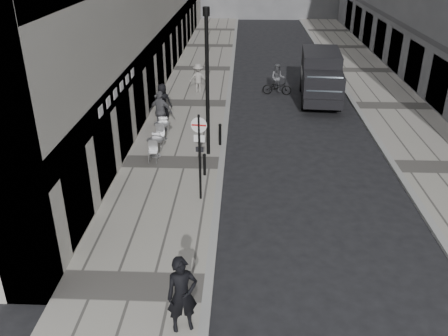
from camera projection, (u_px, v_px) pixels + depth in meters
The scene contains 15 objects.
sidewalk at pixel (192, 104), 26.30m from camera, with size 4.00×60.00×0.12m, color gray.
far_sidewalk at pixel (392, 107), 25.89m from camera, with size 4.00×60.00×0.12m, color gray.
walking_man at pixel (182, 295), 10.77m from camera, with size 0.72×0.47×1.98m, color black.
sign_post at pixel (199, 146), 15.84m from camera, with size 0.54×0.12×3.12m.
lamppost at pixel (207, 77), 18.69m from camera, with size 0.27×0.27×5.98m.
bollard_near at pixel (220, 135), 20.81m from camera, with size 0.12×0.12×0.93m, color black.
bollard_far at pixel (205, 165), 18.17m from camera, with size 0.11×0.11×0.84m, color black.
panel_van at pixel (321, 74), 26.54m from camera, with size 2.49×5.71×2.62m.
cyclist at pixel (277, 83), 27.73m from camera, with size 1.75×0.78×1.82m.
pedestrian_a at pixel (161, 112), 22.04m from camera, with size 1.14×0.48×1.95m, color #525156.
pedestrian_b at pixel (198, 78), 27.71m from camera, with size 1.09×0.62×1.68m, color gray.
pedestrian_c at pixel (163, 101), 23.75m from camera, with size 0.86×0.56×1.76m, color black.
cafe_table_near at pixel (162, 130), 21.37m from camera, with size 0.71×1.60×0.91m.
cafe_table_mid at pixel (155, 146), 19.75m from camera, with size 0.68×1.54×0.88m.
cafe_table_far at pixel (160, 101), 25.33m from camera, with size 0.62×1.39×0.79m.
Camera 1 is at (0.83, -7.08, 8.45)m, focal length 38.00 mm.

